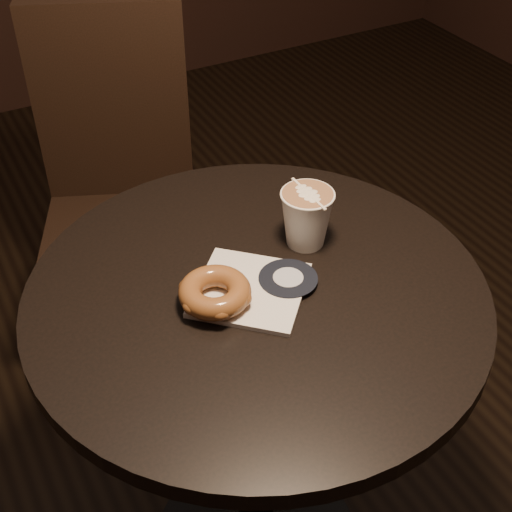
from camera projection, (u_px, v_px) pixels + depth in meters
name	position (u px, v px, depth m)	size (l,w,h in m)	color
cafe_table	(257.00, 376.00, 1.20)	(0.70, 0.70, 0.75)	black
chair	(118.00, 179.00, 1.73)	(0.48, 0.48, 0.92)	black
pastry_bag	(250.00, 290.00, 1.06)	(0.16, 0.16, 0.01)	silver
doughnut	(215.00, 292.00, 1.02)	(0.11, 0.11, 0.03)	brown
latte_cup	(306.00, 218.00, 1.13)	(0.09, 0.09, 0.10)	white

